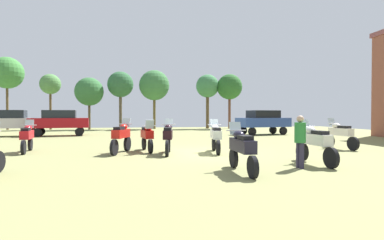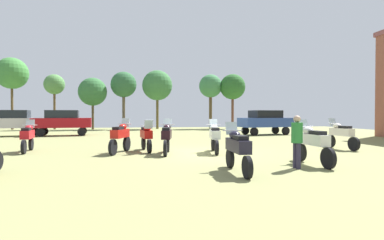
{
  "view_description": "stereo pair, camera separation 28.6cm",
  "coord_description": "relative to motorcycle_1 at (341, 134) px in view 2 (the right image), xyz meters",
  "views": [
    {
      "loc": [
        -2.29,
        -12.74,
        1.69
      ],
      "look_at": [
        0.14,
        2.85,
        1.39
      ],
      "focal_mm": 27.97,
      "sensor_mm": 36.0,
      "label": 1
    },
    {
      "loc": [
        -2.01,
        -12.78,
        1.69
      ],
      "look_at": [
        0.14,
        2.85,
        1.39
      ],
      "focal_mm": 27.97,
      "sensor_mm": 36.0,
      "label": 2
    }
  ],
  "objects": [
    {
      "name": "ground_plane",
      "position": [
        -7.06,
        -0.46,
        -0.74
      ],
      "size": [
        44.0,
        52.0,
        0.02
      ],
      "color": "olive"
    },
    {
      "name": "motorcycle_1",
      "position": [
        0.0,
        0.0,
        0.0
      ],
      "size": [
        0.62,
        2.19,
        1.48
      ],
      "rotation": [
        0.0,
        0.0,
        0.11
      ],
      "color": "black",
      "rests_on": "ground"
    },
    {
      "name": "motorcycle_2",
      "position": [
        -10.37,
        -0.06,
        0.01
      ],
      "size": [
        0.82,
        2.14,
        1.5
      ],
      "rotation": [
        0.0,
        0.0,
        -0.29
      ],
      "color": "black",
      "rests_on": "ground"
    },
    {
      "name": "motorcycle_4",
      "position": [
        -14.49,
        0.85,
        -0.02
      ],
      "size": [
        0.67,
        2.04,
        1.44
      ],
      "rotation": [
        0.0,
        0.0,
        0.17
      ],
      "color": "black",
      "rests_on": "ground"
    },
    {
      "name": "motorcycle_5",
      "position": [
        -9.28,
        0.36,
        -0.02
      ],
      "size": [
        0.7,
        2.06,
        1.44
      ],
      "rotation": [
        0.0,
        0.0,
        3.33
      ],
      "color": "black",
      "rests_on": "ground"
    },
    {
      "name": "motorcycle_6",
      "position": [
        -6.61,
        -4.95,
        -0.02
      ],
      "size": [
        0.62,
        2.25,
        1.44
      ],
      "rotation": [
        0.0,
        0.0,
        0.01
      ],
      "color": "black",
      "rests_on": "ground"
    },
    {
      "name": "motorcycle_8",
      "position": [
        -8.41,
        -0.65,
        -0.0
      ],
      "size": [
        0.63,
        2.1,
        1.48
      ],
      "rotation": [
        0.0,
        0.0,
        -0.13
      ],
      "color": "black",
      "rests_on": "ground"
    },
    {
      "name": "motorcycle_9",
      "position": [
        -3.74,
        -3.98,
        0.01
      ],
      "size": [
        0.62,
        2.24,
        1.49
      ],
      "rotation": [
        0.0,
        0.0,
        0.05
      ],
      "color": "black",
      "rests_on": "ground"
    },
    {
      "name": "motorcycle_10",
      "position": [
        -6.32,
        -0.5,
        -0.01
      ],
      "size": [
        0.62,
        2.13,
        1.46
      ],
      "rotation": [
        0.0,
        0.0,
        -0.11
      ],
      "color": "black",
      "rests_on": "ground"
    },
    {
      "name": "car_1",
      "position": [
        -15.98,
        11.46,
        0.44
      ],
      "size": [
        4.53,
        2.46,
        2.0
      ],
      "rotation": [
        0.0,
        0.0,
        1.73
      ],
      "color": "black",
      "rests_on": "ground"
    },
    {
      "name": "car_2",
      "position": [
        -19.69,
        11.42,
        0.44
      ],
      "size": [
        4.56,
        2.57,
        2.0
      ],
      "rotation": [
        0.0,
        0.0,
        1.76
      ],
      "color": "black",
      "rests_on": "ground"
    },
    {
      "name": "car_3",
      "position": [
        0.29,
        10.33,
        0.44
      ],
      "size": [
        4.56,
        2.57,
        2.0
      ],
      "rotation": [
        0.0,
        0.0,
        1.76
      ],
      "color": "black",
      "rests_on": "ground"
    },
    {
      "name": "person_1",
      "position": [
        -4.62,
        -4.6,
        0.22
      ],
      "size": [
        0.38,
        0.38,
        1.64
      ],
      "rotation": [
        0.0,
        0.0,
        4.82
      ],
      "color": "#2D283F",
      "rests_on": "ground"
    },
    {
      "name": "tree_1",
      "position": [
        -8.34,
        21.6,
        4.28
      ],
      "size": [
        3.47,
        3.47,
        6.77
      ],
      "color": "brown",
      "rests_on": "ground"
    },
    {
      "name": "tree_2",
      "position": [
        -2.05,
        21.65,
        4.24
      ],
      "size": [
        2.74,
        2.74,
        6.42
      ],
      "color": "brown",
      "rests_on": "ground"
    },
    {
      "name": "tree_3",
      "position": [
        -19.75,
        21.91,
        4.23
      ],
      "size": [
        2.22,
        2.22,
        6.14
      ],
      "color": "brown",
      "rests_on": "ground"
    },
    {
      "name": "tree_4",
      "position": [
        0.48,
        21.05,
        4.16
      ],
      "size": [
        2.99,
        2.99,
        6.42
      ],
      "color": "brown",
      "rests_on": "ground"
    },
    {
      "name": "tree_5",
      "position": [
        -15.51,
        21.27,
        3.45
      ],
      "size": [
        3.12,
        3.12,
        5.76
      ],
      "color": "brown",
      "rests_on": "ground"
    },
    {
      "name": "tree_6",
      "position": [
        -24.26,
        22.13,
        5.45
      ],
      "size": [
        3.44,
        3.44,
        7.92
      ],
      "color": "brown",
      "rests_on": "ground"
    },
    {
      "name": "tree_7",
      "position": [
        -12.16,
        21.61,
        4.3
      ],
      "size": [
        2.91,
        2.91,
        6.54
      ],
      "color": "brown",
      "rests_on": "ground"
    }
  ]
}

